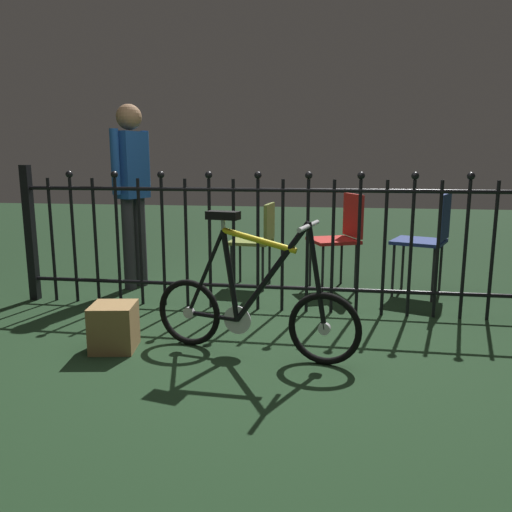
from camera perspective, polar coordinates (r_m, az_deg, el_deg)
The scene contains 8 objects.
ground_plane at distance 3.30m, azimuth -1.37°, elevation -10.21°, with size 20.00×20.00×0.00m, color black.
iron_fence at distance 3.94m, azimuth -0.26°, elevation 2.04°, with size 4.04×0.07×1.15m.
bicycle at distance 3.07m, azimuth -0.36°, elevation -5.74°, with size 1.31×0.43×0.88m.
chair_red at distance 4.69m, azimuth 9.77°, elevation 2.72°, with size 0.53×0.53×0.89m.
chair_navy at distance 4.60m, azimuth 19.21°, elevation 2.38°, with size 0.55×0.55×0.91m.
chair_olive at distance 4.67m, azimuth 0.28°, elevation 2.28°, with size 0.41×0.40×0.80m.
person_visitor at distance 4.77m, azimuth -14.01°, elevation 8.45°, with size 0.27×0.45×1.68m.
display_crate at distance 3.32m, azimuth -15.92°, elevation -7.80°, with size 0.27×0.27×0.30m, color olive.
Camera 1 is at (0.54, -3.03, 1.18)m, focal length 35.00 mm.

